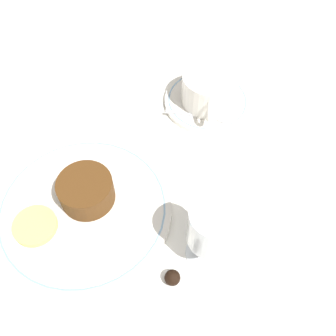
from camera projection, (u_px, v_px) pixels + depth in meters
name	position (u px, v px, depth m)	size (l,w,h in m)	color
ground_plane	(114.00, 214.00, 0.60)	(3.00, 3.00, 0.00)	white
dinner_plate	(84.00, 207.00, 0.60)	(0.27, 0.27, 0.01)	white
saucer	(207.00, 101.00, 0.73)	(0.16, 0.16, 0.01)	white
coffee_cup	(209.00, 88.00, 0.70)	(0.13, 0.10, 0.06)	white
spoon	(204.00, 117.00, 0.70)	(0.02, 0.12, 0.00)	silver
wine_glass	(212.00, 229.00, 0.50)	(0.06, 0.06, 0.12)	silver
fork	(61.00, 332.00, 0.51)	(0.05, 0.20, 0.01)	silver
dessert_cake	(86.00, 191.00, 0.59)	(0.08, 0.08, 0.04)	#563314
pineapple_slice	(35.00, 226.00, 0.57)	(0.06, 0.06, 0.01)	#EFE075
chocolate_truffle	(172.00, 278.00, 0.54)	(0.02, 0.02, 0.02)	black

